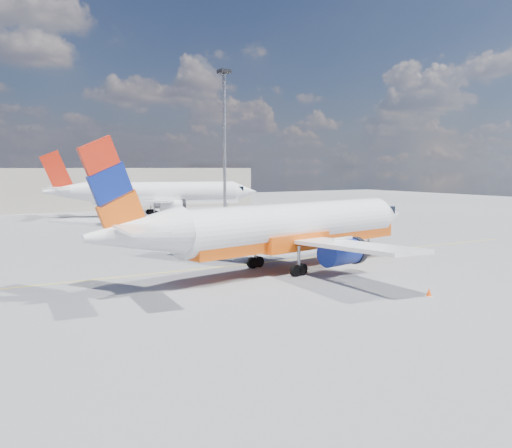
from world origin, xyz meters
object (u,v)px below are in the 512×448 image
main_jet (285,228)px  traffic_cone (429,292)px  second_jet (158,194)px  gse_tug (357,246)px

main_jet → traffic_cone: size_ratio=58.42×
second_jet → gse_tug: bearing=-75.7°
main_jet → gse_tug: bearing=4.9°
main_jet → gse_tug: main_jet is taller
second_jet → gse_tug: second_jet is taller
main_jet → traffic_cone: bearing=-89.8°
second_jet → traffic_cone: size_ratio=62.33×
second_jet → traffic_cone: 66.81m
gse_tug → traffic_cone: 17.41m
main_jet → second_jet: 54.63m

